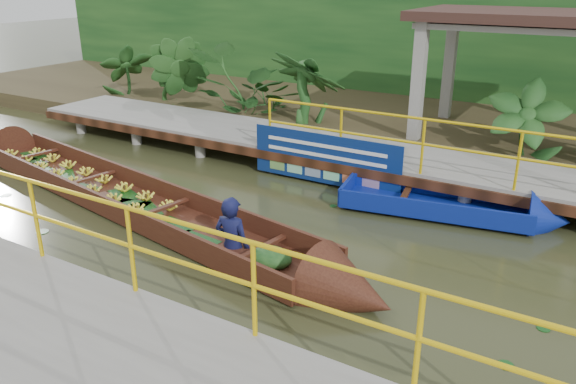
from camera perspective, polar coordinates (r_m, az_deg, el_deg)
The scene contains 10 objects.
ground at distance 9.35m, azimuth -5.03°, elevation -3.64°, with size 80.00×80.00×0.00m, color #31341A.
land_strip at distance 15.63m, azimuth 11.25°, elevation 7.25°, with size 30.00×8.00×0.45m, color #322919.
far_dock at distance 11.92m, azimuth 4.61°, elevation 4.45°, with size 16.00×2.06×1.66m.
near_dock at distance 6.03m, azimuth -21.53°, elevation -17.53°, with size 18.00×2.40×1.73m.
pavilion at distance 13.33m, azimuth 22.79°, elevation 14.98°, with size 4.40×3.00×3.00m.
foliage_backdrop at distance 17.66m, azimuth 14.58°, elevation 14.45°, with size 30.00×0.80×4.00m, color #133B17.
vendor_boat at distance 10.42m, azimuth -15.80°, elevation -0.46°, with size 11.17×3.03×2.07m.
moored_blue_boat at distance 10.09m, azimuth 19.82°, elevation -1.95°, with size 3.88×1.58×0.90m.
blue_banner at distance 10.97m, azimuth 3.76°, elevation 3.37°, with size 3.16×0.04×0.99m.
tropical_plants at distance 14.13m, azimuth 1.63°, elevation 10.70°, with size 14.38×1.38×1.73m.
Camera 1 is at (5.02, -6.82, 3.95)m, focal length 35.00 mm.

